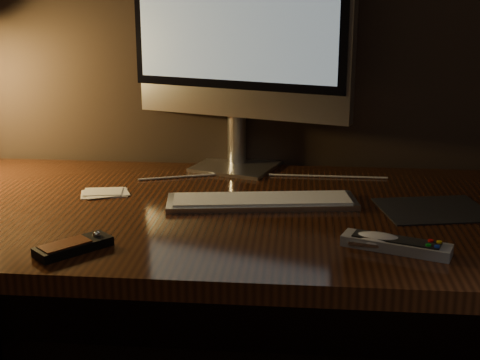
# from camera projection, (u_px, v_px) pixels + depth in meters

# --- Properties ---
(desk) EXTENTS (1.60, 0.75, 0.75)m
(desk) POSITION_uv_depth(u_px,v_px,m) (226.00, 251.00, 1.56)
(desk) COLOR #371A0C
(desk) RESTS_ON ground
(monitor) EXTENTS (0.59, 0.24, 0.64)m
(monitor) POSITION_uv_depth(u_px,v_px,m) (235.00, 21.00, 1.66)
(monitor) COLOR silver
(monitor) RESTS_ON desk
(keyboard) EXTENTS (0.43, 0.17, 0.02)m
(keyboard) POSITION_uv_depth(u_px,v_px,m) (262.00, 201.00, 1.48)
(keyboard) COLOR silver
(keyboard) RESTS_ON desk
(mousepad) EXTENTS (0.26, 0.22, 0.00)m
(mousepad) POSITION_uv_depth(u_px,v_px,m) (434.00, 210.00, 1.44)
(mousepad) COLOR black
(mousepad) RESTS_ON desk
(mouse) EXTENTS (0.11, 0.08, 0.02)m
(mouse) POSITION_uv_depth(u_px,v_px,m) (378.00, 242.00, 1.23)
(mouse) COLOR white
(mouse) RESTS_ON desk
(media_remote) EXTENTS (0.13, 0.14, 0.03)m
(media_remote) POSITION_uv_depth(u_px,v_px,m) (73.00, 246.00, 1.21)
(media_remote) COLOR black
(media_remote) RESTS_ON desk
(tv_remote) EXTENTS (0.20, 0.11, 0.03)m
(tv_remote) POSITION_uv_depth(u_px,v_px,m) (396.00, 244.00, 1.22)
(tv_remote) COLOR gray
(tv_remote) RESTS_ON desk
(papers) EXTENTS (0.12, 0.10, 0.01)m
(papers) POSITION_uv_depth(u_px,v_px,m) (104.00, 193.00, 1.55)
(papers) COLOR white
(papers) RESTS_ON desk
(cable) EXTENTS (0.61, 0.09, 0.01)m
(cable) POSITION_uv_depth(u_px,v_px,m) (264.00, 177.00, 1.68)
(cable) COLOR white
(cable) RESTS_ON desk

